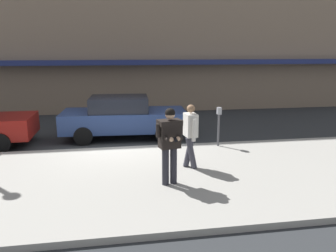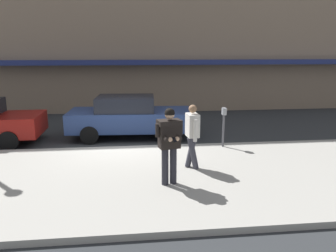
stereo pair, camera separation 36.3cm
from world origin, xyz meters
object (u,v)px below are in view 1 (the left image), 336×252
object	(u,v)px
man_texting_on_phone	(170,138)
pedestrian_in_light_coat	(190,132)
parked_sedan_mid	(123,117)
parking_meter	(219,121)

from	to	relation	value
man_texting_on_phone	pedestrian_in_light_coat	world-z (taller)	man_texting_on_phone
parked_sedan_mid	parking_meter	bearing A→B (deg)	-34.46
pedestrian_in_light_coat	parking_meter	size ratio (longest dim) A/B	1.34
parking_meter	parked_sedan_mid	bearing A→B (deg)	145.54
man_texting_on_phone	pedestrian_in_light_coat	size ratio (longest dim) A/B	1.06
parked_sedan_mid	pedestrian_in_light_coat	bearing A→B (deg)	-67.21
parked_sedan_mid	man_texting_on_phone	xyz separation A→B (m)	(0.92, -4.90, 0.46)
man_texting_on_phone	parking_meter	size ratio (longest dim) A/B	1.42
man_texting_on_phone	parking_meter	xyz separation A→B (m)	(2.08, 2.85, -0.28)
pedestrian_in_light_coat	parking_meter	xyz separation A→B (m)	(1.36, 1.83, -0.14)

